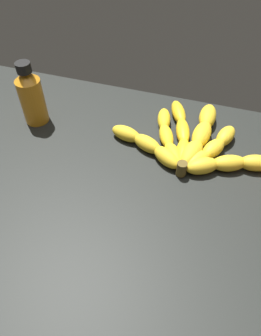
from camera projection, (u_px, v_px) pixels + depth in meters
The scene contains 3 objects.
ground_plane at pixel (107, 210), 58.97cm from camera, with size 97.02×71.75×4.13cm, color black.
banana_bunch at pixel (191, 142), 65.89cm from camera, with size 34.43×22.77×3.70cm.
honey_bottle at pixel (31, 96), 68.54cm from camera, with size 5.33×5.33×14.43cm.
Camera 1 is at (14.27, -30.91, 46.90)cm, focal length 33.80 mm.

